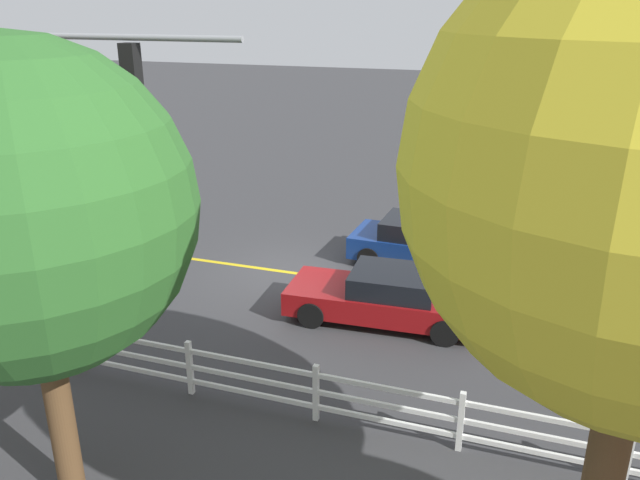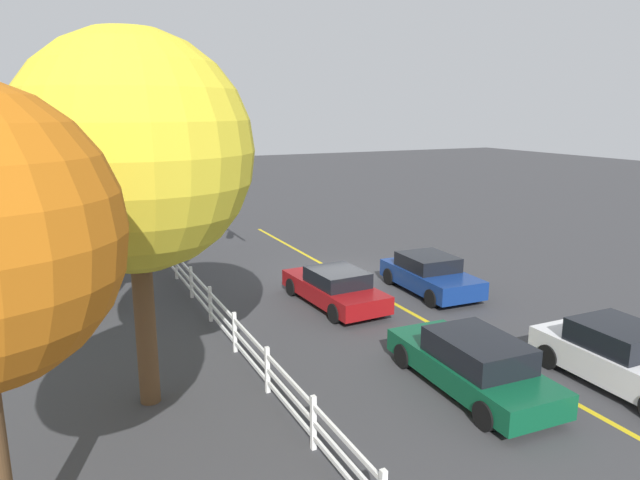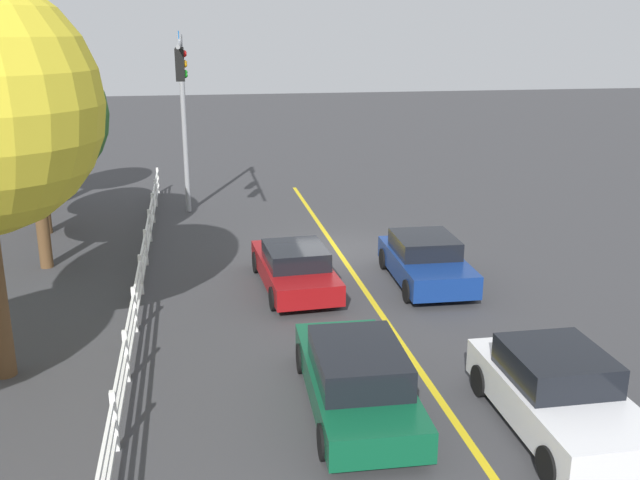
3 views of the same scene
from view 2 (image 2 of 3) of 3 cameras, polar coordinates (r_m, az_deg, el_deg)
ground_plane at (r=23.57m, az=2.05°, el=-3.39°), size 120.00×120.00×0.00m
lane_center_stripe at (r=20.27m, az=7.28°, el=-6.22°), size 28.00×0.16×0.01m
signal_assembly at (r=24.91m, az=-12.49°, el=8.81°), size 7.59×0.38×7.04m
car_0 at (r=19.75m, az=1.46°, el=-4.73°), size 4.67×2.09×1.29m
car_1 at (r=16.00m, az=27.78°, el=-10.26°), size 4.34×2.02×1.50m
car_2 at (r=14.45m, az=14.87°, el=-11.75°), size 4.85×2.05×1.40m
car_3 at (r=21.50m, az=10.83°, el=-3.38°), size 4.27×2.11×1.37m
white_rail_fence at (r=18.58m, az=-10.83°, el=-6.18°), size 26.10×0.10×1.15m
tree_0 at (r=24.25m, az=-24.11°, el=4.85°), size 3.05×3.05×5.24m
tree_1 at (r=12.77m, az=-18.03°, el=8.18°), size 5.09×5.09×8.25m
tree_2 at (r=20.14m, az=-21.95°, el=6.48°), size 4.51×4.51×6.95m
tree_3 at (r=28.04m, az=-26.00°, el=7.28°), size 3.21×3.21×6.16m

